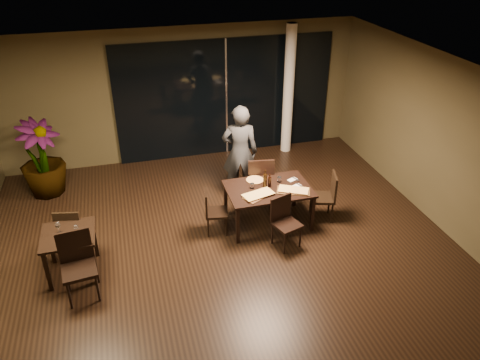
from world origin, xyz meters
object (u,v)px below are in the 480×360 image
chair_main_left (212,209)px  bottle_a (265,181)px  diner (240,152)px  bottle_c (265,178)px  main_table (268,192)px  side_table (69,240)px  potted_plant (41,159)px  chair_side_far (71,229)px  chair_side_near (78,261)px  chair_main_near (284,219)px  chair_main_far (260,179)px  chair_main_right (327,194)px  bottle_b (270,180)px

chair_main_left → bottle_a: 1.05m
diner → bottle_c: diner is taller
main_table → side_table: bearing=-171.6°
side_table → bottle_a: (3.33, 0.52, 0.26)m
main_table → potted_plant: (-4.01, 2.22, 0.11)m
chair_main_left → diner: 1.45m
diner → potted_plant: diner is taller
chair_side_far → bottle_c: 3.40m
side_table → chair_main_left: bearing=12.1°
potted_plant → chair_side_near: bearing=-77.0°
side_table → bottle_a: bottle_a is taller
chair_main_near → chair_main_left: (-1.10, 0.66, -0.03)m
chair_main_far → chair_main_left: size_ratio=1.25×
chair_main_near → diner: diner is taller
chair_main_right → bottle_c: bearing=-84.6°
diner → bottle_b: diner is taller
chair_side_near → bottle_a: size_ratio=3.85×
side_table → bottle_a: bearing=8.9°
chair_main_left → bottle_c: (1.00, 0.09, 0.44)m
main_table → diner: (-0.23, 1.11, 0.29)m
side_table → chair_main_far: chair_main_far is taller
chair_side_near → bottle_c: bearing=11.9°
chair_main_near → chair_side_far: bearing=150.9°
chair_main_right → potted_plant: (-5.11, 2.35, 0.27)m
main_table → potted_plant: bearing=151.0°
chair_main_far → chair_side_far: size_ratio=1.19×
chair_main_far → bottle_c: bottle_c is taller
side_table → bottle_c: size_ratio=2.51×
side_table → chair_main_left: (2.36, 0.51, -0.15)m
chair_main_far → chair_main_near: chair_main_far is taller
chair_main_right → diner: size_ratio=0.48×
chair_main_far → bottle_c: bearing=90.8°
chair_main_right → bottle_a: bearing=-81.0°
chair_side_far → potted_plant: (-0.60, 2.22, 0.29)m
chair_main_left → potted_plant: size_ratio=0.54×
main_table → chair_main_left: (-1.04, 0.01, -0.20)m
main_table → chair_main_left: 1.06m
chair_side_near → diner: bearing=28.0°
chair_main_far → chair_main_right: (1.06, -0.74, -0.07)m
bottle_b → chair_main_far: bearing=89.7°
chair_side_far → chair_main_right: bearing=-169.1°
chair_main_far → main_table: bearing=95.6°
main_table → side_table: 3.44m
chair_main_left → bottle_c: size_ratio=2.64×
diner → potted_plant: (-3.78, 1.11, -0.18)m
side_table → chair_side_far: (-0.01, 0.50, -0.13)m
main_table → chair_main_right: chair_main_right is taller
side_table → bottle_b: 3.48m
bottle_a → chair_main_far: bearing=80.2°
chair_main_left → diner: size_ratio=0.44×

